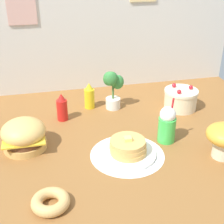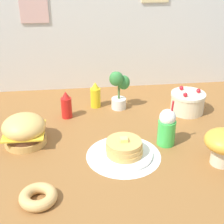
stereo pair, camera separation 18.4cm
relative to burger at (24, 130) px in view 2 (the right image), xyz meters
name	(u,v)px [view 2 (the right image)]	position (x,y,z in m)	size (l,w,h in m)	color
ground_plane	(109,149)	(0.50, -0.11, -0.10)	(2.43, 1.87, 0.02)	brown
back_wall	(96,21)	(0.50, 0.82, 0.46)	(2.43, 0.04, 1.10)	beige
doily_mat	(124,155)	(0.57, -0.21, -0.09)	(0.43, 0.43, 0.00)	white
burger	(24,130)	(0.00, 0.00, 0.00)	(0.26, 0.26, 0.19)	#DBA859
pancake_stack	(124,149)	(0.57, -0.21, -0.04)	(0.33, 0.33, 0.12)	white
layer_cake	(187,102)	(1.10, 0.28, -0.01)	(0.24, 0.24, 0.18)	beige
ketchup_bottle	(66,106)	(0.25, 0.30, 0.00)	(0.07, 0.07, 0.19)	red
mustard_bottle	(95,96)	(0.46, 0.44, 0.00)	(0.07, 0.07, 0.19)	yellow
cream_soda_cup	(167,127)	(0.84, -0.10, 0.03)	(0.11, 0.11, 0.29)	green
donut_pink_glaze	(38,197)	(0.12, -0.52, -0.06)	(0.18, 0.18, 0.05)	tan
potted_plant	(119,88)	(0.62, 0.40, 0.07)	(0.14, 0.11, 0.30)	white
mushroom_stool	(224,144)	(1.09, -0.34, 0.04)	(0.21, 0.21, 0.20)	beige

